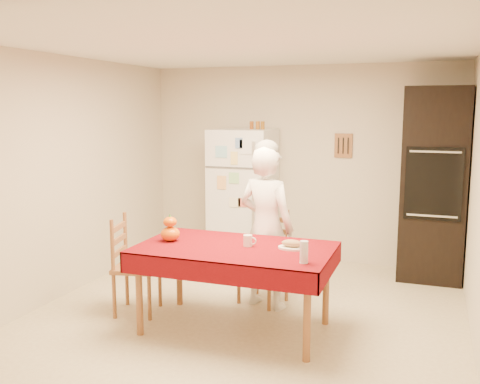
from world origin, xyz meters
The scene contains 17 objects.
floor centered at (0.00, 0.00, 0.00)m, with size 4.50×4.50×0.00m, color tan.
room_shell centered at (0.00, 0.00, 1.62)m, with size 4.02×4.52×2.51m.
refrigerator centered at (-0.65, 1.88, 0.85)m, with size 0.75×0.74×1.70m.
oven_cabinet centered at (1.63, 1.93, 1.10)m, with size 0.70×0.62×2.20m.
dining_table centered at (0.01, -0.22, 0.69)m, with size 1.70×1.00×0.76m.
chair_far centered at (0.06, 0.58, 0.51)m, with size 0.51×0.50×0.95m.
chair_left centered at (-1.07, -0.17, 0.51)m, with size 0.48×0.50×0.95m.
seated_woman centered at (0.10, 0.43, 0.80)m, with size 0.59×0.38×1.60m, color white.
coffee_mug centered at (0.12, -0.17, 0.81)m, with size 0.08×0.08×0.10m, color white.
pumpkin_lower centered at (-0.61, -0.23, 0.83)m, with size 0.18×0.18×0.13m, color #E23705.
pumpkin_upper centered at (-0.61, -0.23, 0.94)m, with size 0.12×0.12×0.09m, color #EB4A05.
wine_glass centered at (0.70, -0.51, 0.85)m, with size 0.07×0.07×0.18m, color silver.
bread_plate centered at (0.50, -0.13, 0.77)m, with size 0.24×0.24×0.02m, color white.
bread_loaf centered at (0.50, -0.13, 0.81)m, with size 0.18×0.10×0.06m, color #A88952.
spice_jar_left centered at (-0.56, 1.93, 1.75)m, with size 0.05×0.05×0.10m, color brown.
spice_jar_mid centered at (-0.48, 1.93, 1.75)m, with size 0.05×0.05×0.10m, color #98581B.
spice_jar_right centered at (-0.41, 1.93, 1.75)m, with size 0.05×0.05×0.10m, color brown.
Camera 1 is at (1.60, -4.48, 1.96)m, focal length 40.00 mm.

